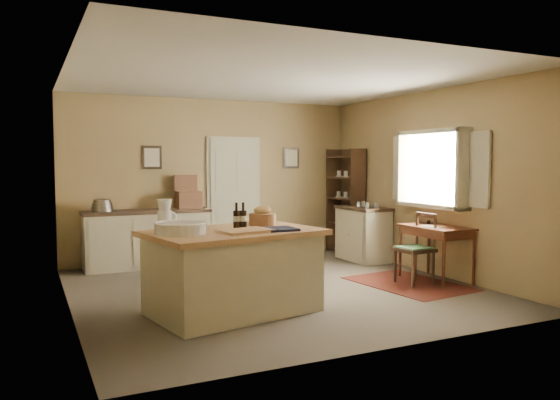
{
  "coord_description": "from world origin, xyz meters",
  "views": [
    {
      "loc": [
        -2.93,
        -6.35,
        1.65
      ],
      "look_at": [
        0.11,
        0.1,
        1.15
      ],
      "focal_mm": 35.0,
      "sensor_mm": 36.0,
      "label": 1
    }
  ],
  "objects_px": {
    "sideboard": "(148,237)",
    "writing_desk": "(436,233)",
    "right_cabinet": "(363,233)",
    "shelving_unit": "(347,201)",
    "work_island": "(232,269)",
    "desk_chair": "(414,250)"
  },
  "relations": [
    {
      "from": "sideboard",
      "to": "writing_desk",
      "type": "height_order",
      "value": "sideboard"
    },
    {
      "from": "right_cabinet",
      "to": "shelving_unit",
      "type": "xyz_separation_m",
      "value": [
        0.15,
        0.73,
        0.48
      ]
    },
    {
      "from": "right_cabinet",
      "to": "shelving_unit",
      "type": "bearing_deg",
      "value": 78.45
    },
    {
      "from": "shelving_unit",
      "to": "work_island",
      "type": "bearing_deg",
      "value": -139.12
    },
    {
      "from": "writing_desk",
      "to": "shelving_unit",
      "type": "xyz_separation_m",
      "value": [
        0.15,
        2.52,
        0.27
      ]
    },
    {
      "from": "writing_desk",
      "to": "right_cabinet",
      "type": "height_order",
      "value": "right_cabinet"
    },
    {
      "from": "work_island",
      "to": "right_cabinet",
      "type": "relative_size",
      "value": 2.04
    },
    {
      "from": "sideboard",
      "to": "right_cabinet",
      "type": "relative_size",
      "value": 1.97
    },
    {
      "from": "desk_chair",
      "to": "work_island",
      "type": "bearing_deg",
      "value": -176.48
    },
    {
      "from": "work_island",
      "to": "desk_chair",
      "type": "relative_size",
      "value": 2.16
    },
    {
      "from": "work_island",
      "to": "writing_desk",
      "type": "bearing_deg",
      "value": -5.45
    },
    {
      "from": "shelving_unit",
      "to": "right_cabinet",
      "type": "bearing_deg",
      "value": -101.55
    },
    {
      "from": "writing_desk",
      "to": "desk_chair",
      "type": "xyz_separation_m",
      "value": [
        -0.38,
        -0.02,
        -0.2
      ]
    },
    {
      "from": "sideboard",
      "to": "right_cabinet",
      "type": "distance_m",
      "value": 3.52
    },
    {
      "from": "sideboard",
      "to": "desk_chair",
      "type": "relative_size",
      "value": 2.08
    },
    {
      "from": "desk_chair",
      "to": "right_cabinet",
      "type": "distance_m",
      "value": 1.84
    },
    {
      "from": "right_cabinet",
      "to": "shelving_unit",
      "type": "distance_m",
      "value": 0.89
    },
    {
      "from": "work_island",
      "to": "shelving_unit",
      "type": "distance_m",
      "value": 4.31
    },
    {
      "from": "writing_desk",
      "to": "desk_chair",
      "type": "height_order",
      "value": "desk_chair"
    },
    {
      "from": "writing_desk",
      "to": "right_cabinet",
      "type": "xyz_separation_m",
      "value": [
        -0.0,
        1.78,
        -0.22
      ]
    },
    {
      "from": "sideboard",
      "to": "work_island",
      "type": "bearing_deg",
      "value": -84.32
    },
    {
      "from": "work_island",
      "to": "sideboard",
      "type": "height_order",
      "value": "work_island"
    }
  ]
}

